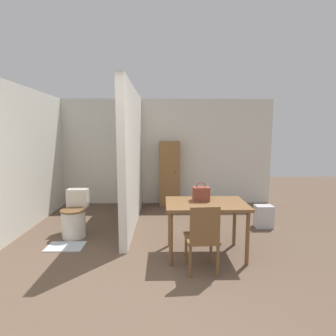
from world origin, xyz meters
The scene contains 11 objects.
ground_plane centered at (0.00, 0.00, 0.00)m, with size 16.00×16.00×0.00m, color brown.
wall_back centered at (0.00, 4.12, 1.25)m, with size 5.48×0.12×2.50m.
wall_left centered at (-2.30, 2.03, 1.25)m, with size 0.12×5.06×2.50m.
partition_wall centered at (-0.43, 2.70, 1.25)m, with size 0.12×2.72×2.50m.
dining_table centered at (0.72, 1.29, 0.66)m, with size 1.10×0.73×0.75m.
wooden_chair centered at (0.61, 0.80, 0.46)m, with size 0.41×0.41×0.86m.
toilet centered at (-1.34, 2.03, 0.31)m, with size 0.40×0.55×0.75m.
handbag centered at (0.67, 1.39, 0.85)m, with size 0.23×0.16×0.26m.
wooden_cabinet centered at (0.28, 3.88, 0.76)m, with size 0.48×0.35×1.51m.
bath_mat centered at (-1.34, 1.58, 0.01)m, with size 0.55×0.35×0.01m.
space_heater centered at (1.95, 2.36, 0.20)m, with size 0.31×0.21×0.40m.
Camera 1 is at (0.13, -2.19, 1.68)m, focal length 28.00 mm.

